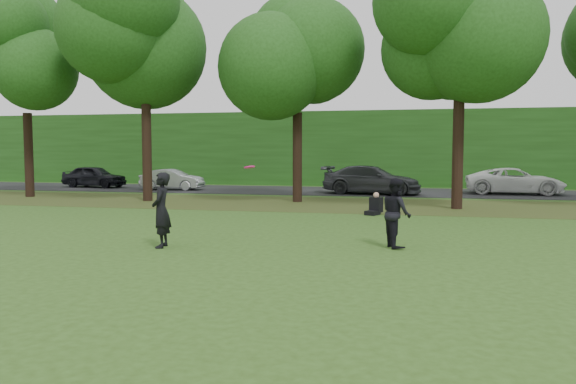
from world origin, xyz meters
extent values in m
plane|color=#2F4B17|center=(0.00, 0.00, 0.00)|extent=(120.00, 120.00, 0.00)
cube|color=#443D18|center=(0.00, 13.00, 0.01)|extent=(60.00, 7.00, 0.01)
cube|color=black|center=(0.00, 21.00, 0.01)|extent=(70.00, 7.00, 0.02)
cube|color=#1F4714|center=(0.00, 27.00, 2.50)|extent=(70.00, 3.00, 5.00)
imported|color=black|center=(-3.74, 1.20, 0.93)|extent=(0.58, 0.75, 1.85)
imported|color=black|center=(1.90, 2.50, 0.86)|extent=(0.91, 1.02, 1.72)
imported|color=black|center=(-17.79, 20.79, 0.72)|extent=(4.21, 1.95, 1.40)
imported|color=gray|center=(-11.94, 19.81, 0.64)|extent=(3.79, 1.41, 1.24)
imported|color=#3A3C41|center=(0.00, 19.25, 0.79)|extent=(5.50, 2.73, 1.54)
imported|color=white|center=(7.60, 20.85, 0.73)|extent=(5.15, 2.45, 1.42)
cylinder|color=#F31483|center=(-1.57, 1.53, 1.99)|extent=(0.37, 0.38, 0.09)
cube|color=black|center=(0.81, 9.36, 0.08)|extent=(0.59, 0.67, 0.16)
cube|color=black|center=(0.92, 9.61, 0.36)|extent=(0.52, 0.48, 0.56)
sphere|color=tan|center=(0.92, 9.61, 0.72)|extent=(0.22, 0.22, 0.22)
cylinder|color=black|center=(-17.00, 13.60, 2.14)|extent=(0.44, 0.44, 4.28)
sphere|color=#1F4714|center=(-17.00, 13.60, 7.14)|extent=(6.00, 6.00, 6.00)
cylinder|color=black|center=(-10.00, 12.80, 2.54)|extent=(0.44, 0.44, 5.08)
sphere|color=#1F4714|center=(-10.00, 12.80, 8.47)|extent=(7.20, 7.20, 7.20)
cylinder|color=black|center=(-3.00, 13.90, 2.06)|extent=(0.44, 0.44, 4.12)
sphere|color=#1F4714|center=(-3.00, 13.90, 6.86)|extent=(5.80, 5.80, 5.80)
cylinder|color=black|center=(4.00, 12.30, 2.31)|extent=(0.44, 0.44, 4.62)
sphere|color=#1F4714|center=(4.00, 12.30, 7.70)|extent=(6.60, 6.60, 6.60)
camera|label=1|loc=(2.36, -11.47, 2.40)|focal=35.00mm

